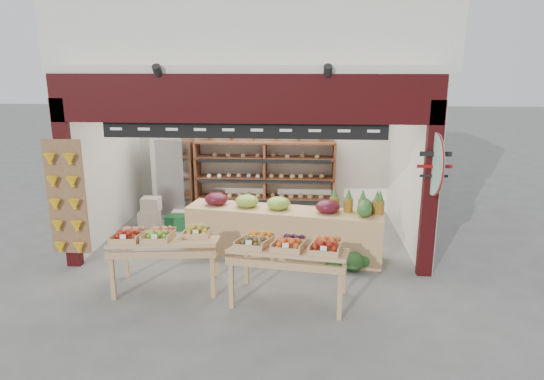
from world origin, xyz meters
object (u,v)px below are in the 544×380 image
(display_table_left, at_px, (159,239))
(display_table_right, at_px, (290,247))
(cardboard_stack, at_px, (162,216))
(mid_counter, at_px, (283,230))
(refrigerator, at_px, (175,175))
(back_shelving, at_px, (265,160))
(watermelon_pile, at_px, (349,252))

(display_table_left, xyz_separation_m, display_table_right, (1.87, -0.30, 0.04))
(cardboard_stack, distance_m, mid_counter, 2.80)
(refrigerator, relative_size, display_table_left, 1.14)
(back_shelving, xyz_separation_m, refrigerator, (-1.87, -0.31, -0.28))
(back_shelving, distance_m, mid_counter, 2.55)
(refrigerator, relative_size, cardboard_stack, 1.92)
(cardboard_stack, relative_size, watermelon_pile, 1.11)
(mid_counter, bearing_deg, display_table_left, -143.21)
(back_shelving, relative_size, watermelon_pile, 3.53)
(mid_counter, bearing_deg, watermelon_pile, -15.28)
(refrigerator, relative_size, display_table_right, 1.08)
(back_shelving, bearing_deg, display_table_left, -108.24)
(watermelon_pile, bearing_deg, mid_counter, 164.72)
(refrigerator, bearing_deg, cardboard_stack, -85.99)
(refrigerator, height_order, mid_counter, refrigerator)
(refrigerator, relative_size, mid_counter, 0.54)
(mid_counter, height_order, watermelon_pile, mid_counter)
(cardboard_stack, height_order, mid_counter, mid_counter)
(cardboard_stack, xyz_separation_m, mid_counter, (2.45, -1.33, 0.23))
(back_shelving, xyz_separation_m, display_table_right, (0.66, -3.98, -0.40))
(refrigerator, xyz_separation_m, watermelon_pile, (3.45, -2.38, -0.68))
(refrigerator, distance_m, watermelon_pile, 4.25)
(display_table_right, distance_m, watermelon_pile, 1.68)
(back_shelving, bearing_deg, cardboard_stack, -151.44)
(back_shelving, distance_m, display_table_left, 3.89)
(cardboard_stack, relative_size, mid_counter, 0.28)
(refrigerator, distance_m, mid_counter, 3.19)
(cardboard_stack, distance_m, display_table_right, 3.95)
(mid_counter, bearing_deg, display_table_right, -84.42)
(cardboard_stack, xyz_separation_m, display_table_right, (2.61, -2.91, 0.55))
(cardboard_stack, relative_size, display_table_right, 0.56)
(back_shelving, relative_size, display_table_right, 1.80)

